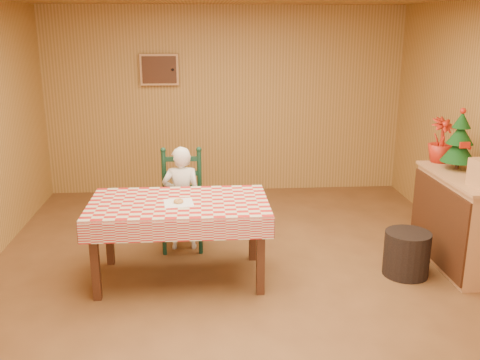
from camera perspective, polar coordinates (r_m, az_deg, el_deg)
name	(u,v)px	position (r m, az deg, el deg)	size (l,w,h in m)	color
ground	(242,283)	(5.10, 0.17, -10.94)	(6.00, 6.00, 0.00)	brown
cabin_walls	(237,81)	(5.10, -0.31, 10.54)	(5.10, 6.05, 2.65)	#AD7F3E
dining_table	(179,210)	(4.97, -6.52, -3.18)	(1.66, 0.96, 0.77)	#452312
ladder_chair	(182,202)	(5.77, -6.18, -2.33)	(0.44, 0.40, 1.08)	black
seated_child	(182,198)	(5.70, -6.22, -1.95)	(0.41, 0.27, 1.12)	silver
napkin	(179,203)	(4.89, -6.57, -2.44)	(0.26, 0.26, 0.00)	white
donut	(179,201)	(4.89, -6.58, -2.25)	(0.09, 0.09, 0.03)	#CE934A
shelf_unit	(462,221)	(5.74, 22.60, -4.04)	(0.54, 1.24, 0.93)	tan
christmas_tree	(460,142)	(5.76, 22.38, 3.79)	(0.34, 0.34, 0.62)	#452312
flower_arrangement	(441,140)	(6.01, 20.66, 4.00)	(0.26, 0.26, 0.47)	#B52010
storage_bin	(407,254)	(5.42, 17.35, -7.50)	(0.43, 0.43, 0.43)	black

